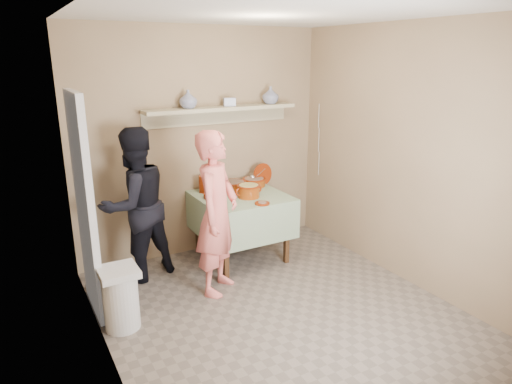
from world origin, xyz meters
TOP-DOWN VIEW (x-y plane):
  - ground at (0.00, 0.00)m, footprint 3.50×3.50m
  - tile_panel at (-1.46, 0.95)m, footprint 0.06×0.70m
  - plate_stack_a at (-0.05, 1.58)m, footprint 0.15×0.15m
  - plate_stack_b at (0.09, 1.55)m, footprint 0.16×0.16m
  - bowl_stack at (-0.06, 1.21)m, footprint 0.13×0.13m
  - empty_bowl at (-0.08, 1.34)m, footprint 0.18×0.18m
  - propped_lid at (0.70, 1.57)m, footprint 0.28×0.09m
  - vase_right at (0.83, 1.61)m, footprint 0.25×0.25m
  - vase_left at (-0.20, 1.63)m, footprint 0.27×0.27m
  - ceramic_box at (0.29, 1.62)m, footprint 0.15×0.13m
  - person_cook at (-0.30, 0.71)m, footprint 0.69×0.69m
  - person_helper at (-0.92, 1.38)m, footprint 0.93×0.82m
  - room_shell at (0.00, 0.00)m, footprint 3.04×3.54m
  - serving_table at (0.25, 1.28)m, footprint 0.97×0.97m
  - cazuela_meat_a at (0.28, 1.51)m, footprint 0.30×0.30m
  - cazuela_meat_b at (0.56, 1.53)m, footprint 0.28×0.28m
  - ladle at (0.55, 1.54)m, footprint 0.08×0.26m
  - cazuela_rice at (0.29, 1.16)m, footprint 0.33×0.25m
  - front_plate at (0.30, 0.87)m, footprint 0.16×0.16m
  - wall_shelf at (0.20, 1.65)m, footprint 1.80×0.25m
  - trash_bin at (-1.32, 0.50)m, footprint 0.32×0.32m
  - electrical_cord at (1.47, 1.48)m, footprint 0.01×0.05m

SIDE VIEW (x-z plane):
  - ground at x=0.00m, z-range 0.00..0.00m
  - trash_bin at x=-1.32m, z-range 0.00..0.56m
  - serving_table at x=0.25m, z-range 0.26..1.02m
  - front_plate at x=0.30m, z-range 0.76..0.78m
  - empty_bowl at x=-0.08m, z-range 0.76..0.81m
  - person_helper at x=-0.92m, z-range 0.00..1.60m
  - person_cook at x=-0.30m, z-range 0.00..1.62m
  - cazuela_meat_a at x=0.28m, z-range 0.77..0.87m
  - cazuela_meat_b at x=0.56m, z-range 0.77..0.87m
  - bowl_stack at x=-0.06m, z-range 0.76..0.89m
  - cazuela_rice at x=0.29m, z-range 0.77..0.92m
  - plate_stack_b at x=0.09m, z-range 0.76..0.95m
  - plate_stack_a at x=-0.05m, z-range 0.76..0.96m
  - ladle at x=0.55m, z-range 0.78..0.97m
  - propped_lid at x=0.70m, z-range 0.74..1.02m
  - tile_panel at x=-1.46m, z-range 0.00..2.00m
  - electrical_cord at x=1.47m, z-range 0.80..1.70m
  - room_shell at x=0.00m, z-range 0.30..2.92m
  - wall_shelf at x=0.20m, z-range 1.57..1.78m
  - ceramic_box at x=0.29m, z-range 1.72..1.81m
  - vase_left at x=-0.20m, z-range 1.72..1.92m
  - vase_right at x=0.83m, z-range 1.72..1.92m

